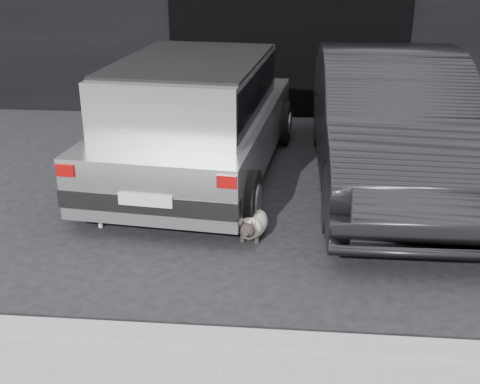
# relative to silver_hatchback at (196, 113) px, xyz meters

# --- Properties ---
(ground) EXTENTS (80.00, 80.00, 0.00)m
(ground) POSITION_rel_silver_hatchback_xyz_m (0.10, -1.01, -0.85)
(ground) COLOR black
(ground) RESTS_ON ground
(garage_opening) EXTENTS (4.00, 0.10, 2.60)m
(garage_opening) POSITION_rel_silver_hatchback_xyz_m (1.10, 2.98, 0.45)
(garage_opening) COLOR black
(garage_opening) RESTS_ON ground
(curb) EXTENTS (18.00, 0.25, 0.12)m
(curb) POSITION_rel_silver_hatchback_xyz_m (1.10, -3.61, -0.79)
(curb) COLOR gray
(curb) RESTS_ON ground
(silver_hatchback) EXTENTS (2.42, 4.38, 1.55)m
(silver_hatchback) POSITION_rel_silver_hatchback_xyz_m (0.00, 0.00, 0.00)
(silver_hatchback) COLOR #A4A7A9
(silver_hatchback) RESTS_ON ground
(second_car) EXTENTS (1.77, 4.97, 1.63)m
(second_car) POSITION_rel_silver_hatchback_xyz_m (2.42, -0.06, -0.03)
(second_car) COLOR black
(second_car) RESTS_ON ground
(cat_siamese) EXTENTS (0.37, 0.88, 0.30)m
(cat_siamese) POSITION_rel_silver_hatchback_xyz_m (0.84, -1.72, -0.71)
(cat_siamese) COLOR beige
(cat_siamese) RESTS_ON ground
(cat_white) EXTENTS (0.81, 0.44, 0.40)m
(cat_white) POSITION_rel_silver_hatchback_xyz_m (-0.62, -1.51, -0.65)
(cat_white) COLOR silver
(cat_white) RESTS_ON ground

